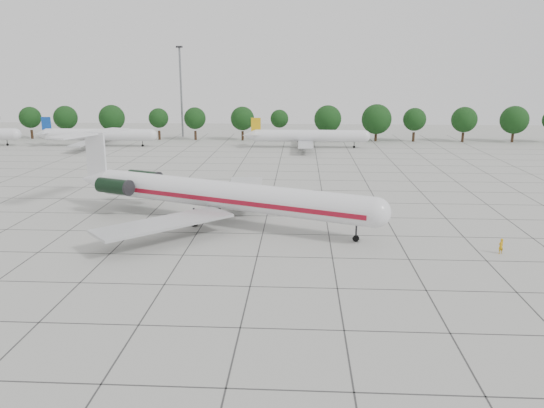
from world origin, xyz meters
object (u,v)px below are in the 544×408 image
(main_airliner, at_px, (210,193))
(ground_crew, at_px, (501,246))
(bg_airliner_c, at_px, (309,136))
(floodlight_mast, at_px, (181,87))
(bg_airliner_b, at_px, (98,135))

(main_airliner, distance_m, ground_crew, 35.24)
(ground_crew, bearing_deg, bg_airliner_c, -100.19)
(floodlight_mast, bearing_deg, ground_crew, -60.06)
(bg_airliner_b, height_order, bg_airliner_c, same)
(main_airliner, xyz_separation_m, ground_crew, (33.44, -10.72, -2.93))
(ground_crew, relative_size, floodlight_mast, 0.07)
(main_airliner, bearing_deg, bg_airliner_b, 143.41)
(ground_crew, relative_size, bg_airliner_c, 0.06)
(main_airliner, bearing_deg, floodlight_mast, 126.96)
(bg_airliner_b, distance_m, bg_airliner_c, 53.66)
(bg_airliner_b, bearing_deg, bg_airliner_c, 0.48)
(floodlight_mast, bearing_deg, bg_airliner_c, -28.97)
(ground_crew, height_order, bg_airliner_b, bg_airliner_b)
(main_airliner, xyz_separation_m, bg_airliner_c, (13.61, 66.74, -0.88))
(main_airliner, xyz_separation_m, bg_airliner_b, (-40.05, 66.29, -0.88))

